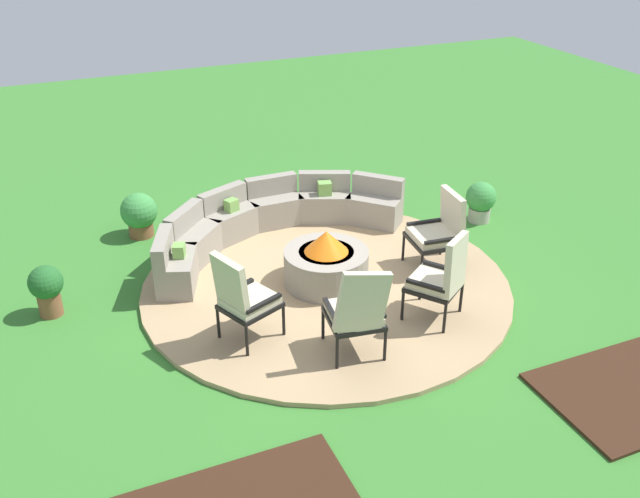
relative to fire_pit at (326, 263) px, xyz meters
name	(u,v)px	position (x,y,z in m)	size (l,w,h in m)	color
ground_plane	(326,286)	(0.00, 0.00, -0.35)	(24.00, 24.00, 0.00)	#387A2D
patio_circle	(326,284)	(0.00, 0.00, -0.32)	(4.70, 4.70, 0.06)	tan
mulch_bed_right	(638,389)	(2.12, -3.15, -0.33)	(1.96, 1.34, 0.04)	#382114
fire_pit	(326,263)	(0.00, 0.00, 0.00)	(1.08, 1.08, 0.74)	gray
curved_stone_bench	(266,221)	(-0.30, 1.45, 0.00)	(3.89, 1.89, 0.71)	gray
lounge_chair_front_left	(243,297)	(-1.34, -0.78, 0.28)	(0.77, 0.73, 1.13)	black
lounge_chair_front_right	(357,311)	(-0.31, -1.52, 0.28)	(0.67, 0.68, 1.15)	black
lounge_chair_back_left	(442,277)	(0.90, -1.26, 0.28)	(0.78, 0.79, 1.10)	black
lounge_chair_back_right	(440,229)	(1.54, -0.20, 0.26)	(0.68, 0.68, 1.06)	black
potted_plant_0	(139,214)	(-1.91, 2.40, 0.01)	(0.53, 0.53, 0.66)	brown
potted_plant_1	(481,200)	(2.93, 0.86, -0.01)	(0.46, 0.46, 0.62)	#A89E8E
potted_plant_2	(47,288)	(-3.30, 0.72, 0.03)	(0.41, 0.41, 0.65)	brown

